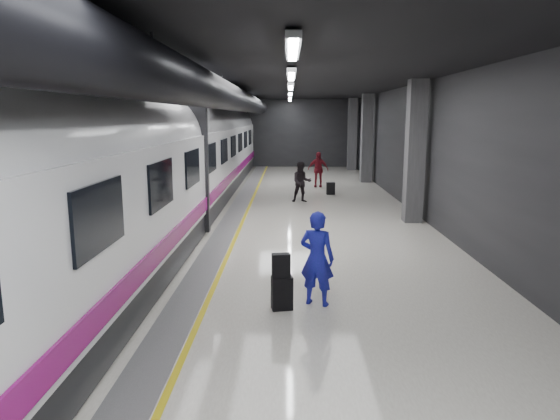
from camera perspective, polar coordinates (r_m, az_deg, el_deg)
ground at (r=14.37m, az=-1.19°, el=-2.89°), size 40.00×40.00×0.00m
platform_hall at (r=14.94m, az=-2.22°, el=11.30°), size 10.02×40.02×4.51m
train at (r=14.52m, az=-14.18°, el=5.21°), size 3.05×38.00×4.05m
traveler_main at (r=8.99m, az=4.25°, el=-5.53°), size 0.73×0.61×1.73m
suitcase_main at (r=8.91m, az=0.23°, el=-9.46°), size 0.40×0.30×0.60m
shoulder_bag at (r=8.74m, az=0.12°, el=-6.36°), size 0.34×0.22×0.42m
traveler_far_a at (r=19.80m, az=2.48°, el=3.22°), size 0.84×0.68×1.62m
traveler_far_b at (r=24.20m, az=4.36°, el=4.64°), size 1.03×0.53×1.69m
suitcase_far at (r=21.94m, az=5.81°, el=2.47°), size 0.37×0.25×0.53m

